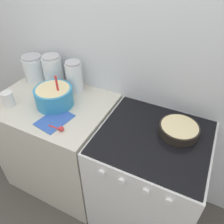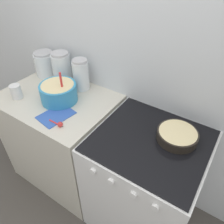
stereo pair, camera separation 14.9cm
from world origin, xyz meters
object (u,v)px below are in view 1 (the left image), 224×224
object	(u,v)px
stove	(147,179)
tin_can	(8,99)
storage_jar_right	(75,79)
storage_jar_middle	(54,73)
mixing_bowl	(54,96)
storage_jar_left	(35,70)
baking_pan	(179,129)

from	to	relation	value
stove	tin_can	xyz separation A→B (m)	(-1.07, -0.16, 0.52)
storage_jar_right	storage_jar_middle	bearing A→B (deg)	-180.00
mixing_bowl	storage_jar_left	xyz separation A→B (m)	(-0.39, 0.23, 0.01)
storage_jar_left	mixing_bowl	bearing A→B (deg)	-30.83
stove	mixing_bowl	size ratio (longest dim) A/B	3.38
storage_jar_left	tin_can	distance (m)	0.40
stove	storage_jar_right	xyz separation A→B (m)	(-0.74, 0.23, 0.57)
baking_pan	storage_jar_left	xyz separation A→B (m)	(-1.29, 0.13, 0.06)
storage_jar_right	tin_can	size ratio (longest dim) A/B	2.29
mixing_bowl	baking_pan	world-z (taller)	mixing_bowl
baking_pan	tin_can	bearing A→B (deg)	-168.01
mixing_bowl	stove	bearing A→B (deg)	0.40
stove	storage_jar_middle	bearing A→B (deg)	166.65
stove	mixing_bowl	distance (m)	0.94
stove	tin_can	size ratio (longest dim) A/B	8.36
mixing_bowl	storage_jar_right	size ratio (longest dim) A/B	1.08
storage_jar_middle	mixing_bowl	bearing A→B (deg)	-52.32
storage_jar_left	baking_pan	bearing A→B (deg)	-5.82
storage_jar_left	storage_jar_middle	world-z (taller)	storage_jar_middle
storage_jar_right	tin_can	xyz separation A→B (m)	(-0.33, -0.39, -0.05)
storage_jar_right	tin_can	bearing A→B (deg)	-130.71
mixing_bowl	storage_jar_left	size ratio (longest dim) A/B	1.27
mixing_bowl	storage_jar_right	distance (m)	0.23
mixing_bowl	storage_jar_middle	bearing A→B (deg)	127.68
stove	storage_jar_right	bearing A→B (deg)	163.08
storage_jar_left	tin_can	bearing A→B (deg)	-77.77
baking_pan	mixing_bowl	bearing A→B (deg)	-173.70
storage_jar_right	stove	bearing A→B (deg)	-16.92
storage_jar_right	mixing_bowl	bearing A→B (deg)	-97.43
mixing_bowl	baking_pan	bearing A→B (deg)	6.30
mixing_bowl	baking_pan	distance (m)	0.91
stove	storage_jar_middle	xyz separation A→B (m)	(-0.95, 0.23, 0.58)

